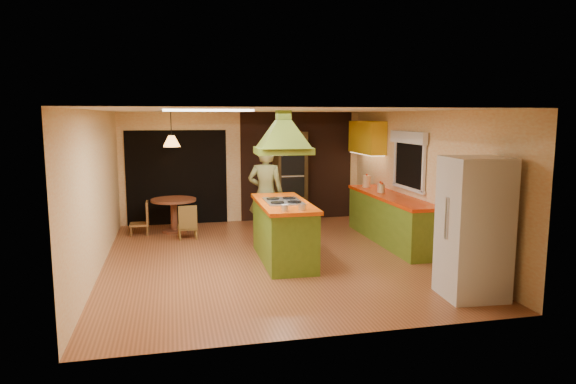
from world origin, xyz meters
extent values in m
plane|color=#9C5733|center=(0.00, 0.00, 0.00)|extent=(6.50, 6.50, 0.00)
plane|color=#FFE7B6|center=(0.00, 3.25, 1.25)|extent=(5.50, 0.00, 5.50)
plane|color=#FFE7B6|center=(0.00, -3.25, 1.25)|extent=(5.50, 0.00, 5.50)
plane|color=#FFE7B6|center=(-2.75, 0.00, 1.25)|extent=(0.00, 6.50, 6.50)
plane|color=#FFE7B6|center=(2.75, 0.00, 1.25)|extent=(0.00, 6.50, 6.50)
plane|color=silver|center=(0.00, 0.00, 2.50)|extent=(6.50, 6.50, 0.00)
cube|color=#381E14|center=(1.25, 3.23, 1.25)|extent=(2.64, 0.03, 2.50)
cube|color=black|center=(-1.50, 3.23, 1.05)|extent=(2.20, 0.03, 2.10)
cube|color=olive|center=(2.45, 0.60, 0.43)|extent=(0.58, 3.00, 0.86)
cube|color=#E53807|center=(2.45, 0.60, 0.89)|extent=(0.62, 3.05, 0.06)
cube|color=yellow|center=(2.57, 2.20, 1.95)|extent=(0.34, 1.40, 0.70)
cube|color=black|center=(2.72, 0.40, 1.55)|extent=(0.03, 1.16, 0.96)
cube|color=white|center=(2.67, 0.40, 2.02)|extent=(0.10, 1.35, 0.22)
cube|color=white|center=(-1.10, -1.20, 2.48)|extent=(1.20, 0.60, 0.03)
cube|color=olive|center=(0.18, -0.20, 0.47)|extent=(0.78, 1.95, 0.95)
cube|color=#E45007|center=(0.18, -0.20, 0.98)|extent=(0.85, 2.03, 0.06)
cube|color=silver|center=(0.18, -0.20, 1.01)|extent=(0.60, 0.86, 0.02)
cube|color=#5B741D|center=(0.18, -0.20, 1.85)|extent=(0.94, 0.69, 0.11)
pyramid|color=#5B741D|center=(0.18, -0.20, 2.35)|extent=(0.94, 0.69, 0.45)
cube|color=#5B741D|center=(0.18, -0.20, 2.43)|extent=(0.22, 0.22, 0.15)
imported|color=brown|center=(0.13, 1.16, 0.94)|extent=(0.80, 0.66, 1.87)
cube|color=silver|center=(2.27, -2.45, 0.94)|extent=(0.82, 0.78, 1.88)
cube|color=#412F15|center=(1.02, 2.95, 1.03)|extent=(0.72, 0.62, 2.06)
cube|color=black|center=(1.02, 2.65, 1.33)|extent=(0.53, 0.05, 0.45)
cube|color=black|center=(1.02, 2.65, 0.83)|extent=(0.53, 0.05, 0.45)
cylinder|color=brown|center=(-1.59, 2.42, 0.68)|extent=(0.93, 0.93, 0.05)
cylinder|color=brown|center=(-1.59, 2.42, 0.35)|extent=(0.14, 0.14, 0.65)
cylinder|color=brown|center=(-1.59, 2.42, 0.03)|extent=(0.52, 0.52, 0.05)
cone|color=#FF9E3F|center=(-1.59, 2.42, 1.90)|extent=(0.39, 0.39, 0.23)
cylinder|color=#F8ECC7|center=(2.40, 1.73, 1.04)|extent=(0.20, 0.20, 0.25)
cylinder|color=beige|center=(2.40, 0.98, 1.01)|extent=(0.16, 0.16, 0.18)
cylinder|color=beige|center=(2.40, 0.92, 1.00)|extent=(0.13, 0.13, 0.16)
camera|label=1|loc=(-1.60, -8.38, 2.41)|focal=32.00mm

